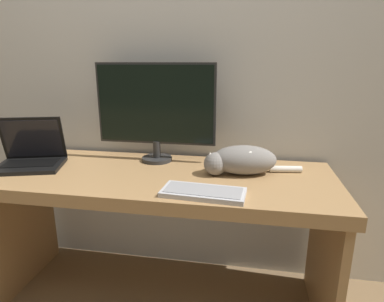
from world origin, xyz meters
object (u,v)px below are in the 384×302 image
Objects in this scene: laptop at (31,157)px; cat at (241,160)px; monitor at (156,109)px; external_keyboard at (203,192)px.

laptop reaches higher than cat.
cat is at bearing -13.19° from laptop.
monitor is 1.82× the size of external_keyboard.
laptop is 1.07m from cat.
monitor is at bearing 1.73° from laptop.
monitor is 1.71× the size of laptop.
external_keyboard is 0.74× the size of cat.
cat is (0.14, 0.28, 0.06)m from external_keyboard.
laptop is at bearing 171.56° from external_keyboard.
laptop is 1.06× the size of external_keyboard.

